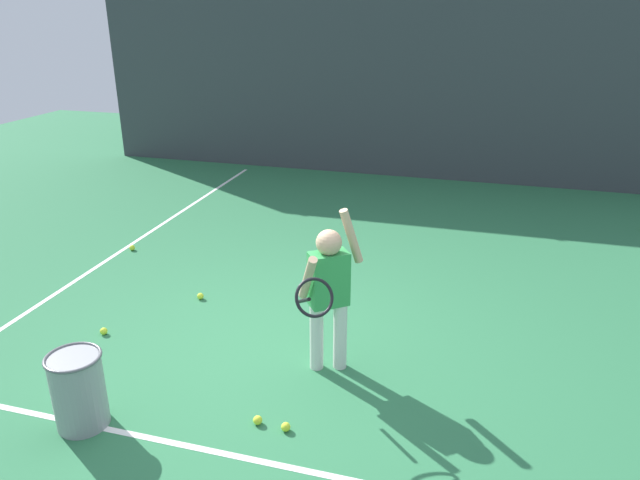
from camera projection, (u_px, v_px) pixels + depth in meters
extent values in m
plane|color=#2D7247|center=(274.00, 352.00, 5.08)|extent=(20.00, 20.00, 0.00)
cube|color=white|center=(209.00, 451.00, 3.96)|extent=(9.00, 0.05, 0.00)
cube|color=white|center=(91.00, 271.00, 6.62)|extent=(0.05, 9.00, 0.00)
cube|color=#383D42|center=(395.00, 60.00, 9.60)|extent=(10.46, 0.08, 3.86)
cylinder|color=slate|center=(121.00, 48.00, 10.92)|extent=(0.09, 0.09, 4.01)
cylinder|color=slate|center=(296.00, 52.00, 10.05)|extent=(0.09, 0.09, 4.01)
cylinder|color=slate|center=(504.00, 57.00, 9.19)|extent=(0.09, 0.09, 4.01)
cylinder|color=silver|center=(317.00, 336.00, 4.77)|extent=(0.11, 0.11, 0.58)
cylinder|color=silver|center=(340.00, 336.00, 4.78)|extent=(0.11, 0.11, 0.58)
cube|color=green|center=(329.00, 279.00, 4.58)|extent=(0.34, 0.32, 0.44)
sphere|color=tan|center=(329.00, 242.00, 4.47)|extent=(0.20, 0.20, 0.20)
cylinder|color=tan|center=(351.00, 236.00, 4.55)|extent=(0.21, 0.18, 0.46)
cylinder|color=tan|center=(308.00, 278.00, 4.44)|extent=(0.23, 0.27, 0.43)
cylinder|color=black|center=(304.00, 300.00, 4.35)|extent=(0.17, 0.21, 0.15)
torus|color=black|center=(314.00, 298.00, 4.12)|extent=(0.32, 0.30, 0.26)
cylinder|color=gray|center=(79.00, 391.00, 4.12)|extent=(0.36, 0.36, 0.55)
torus|color=#595B60|center=(73.00, 357.00, 4.02)|extent=(0.38, 0.38, 0.02)
sphere|color=#CCE033|center=(132.00, 248.00, 7.17)|extent=(0.07, 0.07, 0.07)
sphere|color=#CCE033|center=(258.00, 420.00, 4.21)|extent=(0.07, 0.07, 0.07)
sphere|color=#CCE033|center=(200.00, 296.00, 5.98)|extent=(0.07, 0.07, 0.07)
sphere|color=#CCE033|center=(104.00, 331.00, 5.35)|extent=(0.07, 0.07, 0.07)
sphere|color=#CCE033|center=(286.00, 427.00, 4.14)|extent=(0.07, 0.07, 0.07)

